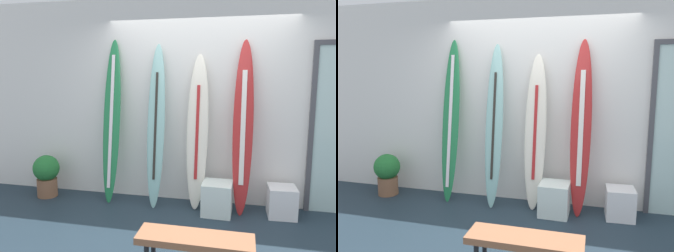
% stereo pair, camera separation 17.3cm
% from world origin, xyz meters
% --- Properties ---
extents(ground, '(8.00, 8.00, 0.04)m').
position_xyz_m(ground, '(0.00, 0.00, -0.02)').
color(ground, '#1F2E39').
extents(wall_back, '(7.20, 0.20, 2.80)m').
position_xyz_m(wall_back, '(0.00, 1.30, 1.40)').
color(wall_back, silver).
rests_on(wall_back, ground).
extents(surfboard_emerald, '(0.26, 0.40, 2.25)m').
position_xyz_m(surfboard_emerald, '(-1.19, 0.99, 1.10)').
color(surfboard_emerald, '#227A45').
rests_on(surfboard_emerald, ground).
extents(surfboard_seafoam, '(0.24, 0.43, 2.18)m').
position_xyz_m(surfboard_seafoam, '(-0.54, 0.96, 1.09)').
color(surfboard_seafoam, '#8AC0BB').
rests_on(surfboard_seafoam, ground).
extents(surfboard_ivory, '(0.29, 0.35, 2.03)m').
position_xyz_m(surfboard_ivory, '(0.01, 1.00, 1.01)').
color(surfboard_ivory, white).
rests_on(surfboard_ivory, ground).
extents(surfboard_crimson, '(0.26, 0.41, 2.21)m').
position_xyz_m(surfboard_crimson, '(0.59, 0.97, 1.10)').
color(surfboard_crimson, '#AE2525').
rests_on(surfboard_crimson, ground).
extents(display_block_left, '(0.38, 0.38, 0.41)m').
position_xyz_m(display_block_left, '(0.30, 0.81, 0.21)').
color(display_block_left, white).
rests_on(display_block_left, ground).
extents(display_block_center, '(0.35, 0.35, 0.38)m').
position_xyz_m(display_block_center, '(1.10, 0.91, 0.19)').
color(display_block_center, white).
rests_on(display_block_center, ground).
extents(potted_plant, '(0.37, 0.37, 0.61)m').
position_xyz_m(potted_plant, '(-2.17, 0.88, 0.34)').
color(potted_plant, brown).
rests_on(potted_plant, ground).
extents(bench, '(0.98, 0.31, 0.43)m').
position_xyz_m(bench, '(0.23, -0.68, 0.37)').
color(bench, '#955F40').
rests_on(bench, ground).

